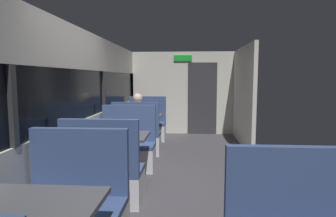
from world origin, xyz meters
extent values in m
cube|color=#423F44|center=(0.00, 0.00, -0.01)|extent=(3.30, 9.20, 0.02)
cube|color=beige|center=(-1.45, 0.00, 0.47)|extent=(0.08, 8.40, 0.95)
cube|color=beige|center=(-1.45, 0.00, 2.00)|extent=(0.08, 8.40, 0.60)
cube|color=black|center=(-1.46, 0.00, 1.32)|extent=(0.03, 8.40, 0.75)
cube|color=#2D2D30|center=(-1.43, -1.40, 1.32)|extent=(0.06, 0.08, 0.75)
cube|color=#2D2D30|center=(-1.43, 1.40, 1.32)|extent=(0.06, 0.08, 0.75)
cube|color=#2D2D30|center=(-1.43, 4.20, 1.32)|extent=(0.06, 0.08, 0.75)
cube|color=beige|center=(0.00, 4.20, 1.15)|extent=(2.90, 0.08, 2.30)
cube|color=#333338|center=(0.55, 4.15, 1.00)|extent=(0.80, 0.04, 2.00)
cube|color=green|center=(0.00, 4.14, 2.12)|extent=(0.50, 0.03, 0.16)
cube|color=beige|center=(1.45, 3.00, 1.15)|extent=(0.08, 2.40, 2.30)
cube|color=#4C4C51|center=(-0.89, -2.09, 0.72)|extent=(0.90, 0.70, 0.04)
cube|color=#384C7A|center=(-0.89, -1.43, 0.42)|extent=(0.95, 0.50, 0.06)
cube|color=#384C7A|center=(-0.89, -1.22, 0.78)|extent=(0.95, 0.08, 0.65)
cylinder|color=#9E9EA3|center=(-0.89, 0.25, 0.35)|extent=(0.10, 0.10, 0.70)
cube|color=#4C4C51|center=(-0.89, 0.25, 0.72)|extent=(0.90, 0.70, 0.04)
cube|color=silver|center=(-0.89, -0.41, 0.20)|extent=(0.95, 0.50, 0.39)
cube|color=#384C7A|center=(-0.89, -0.41, 0.42)|extent=(0.95, 0.50, 0.06)
cube|color=#384C7A|center=(-0.89, -0.62, 0.78)|extent=(0.95, 0.08, 0.65)
cube|color=silver|center=(-0.89, 0.91, 0.20)|extent=(0.95, 0.50, 0.39)
cube|color=#384C7A|center=(-0.89, 0.91, 0.42)|extent=(0.95, 0.50, 0.06)
cube|color=#384C7A|center=(-0.89, 1.12, 0.78)|extent=(0.95, 0.08, 0.65)
cylinder|color=#9E9EA3|center=(-0.89, 2.59, 0.35)|extent=(0.10, 0.10, 0.70)
cube|color=#4C4C51|center=(-0.89, 2.59, 0.72)|extent=(0.90, 0.70, 0.04)
cube|color=silver|center=(-0.89, 1.93, 0.20)|extent=(0.95, 0.50, 0.39)
cube|color=#384C7A|center=(-0.89, 1.93, 0.42)|extent=(0.95, 0.50, 0.06)
cube|color=#384C7A|center=(-0.89, 1.72, 0.78)|extent=(0.95, 0.08, 0.65)
cube|color=silver|center=(-0.89, 3.25, 0.20)|extent=(0.95, 0.50, 0.39)
cube|color=#384C7A|center=(-0.89, 3.25, 0.42)|extent=(0.95, 0.50, 0.06)
cube|color=#384C7A|center=(-0.89, 3.46, 0.78)|extent=(0.95, 0.08, 0.65)
cube|color=#384C7A|center=(0.89, -1.82, 0.78)|extent=(0.95, 0.08, 0.65)
cube|color=#26262D|center=(-0.89, 1.93, 0.23)|extent=(0.30, 0.36, 0.45)
cube|color=#99999E|center=(-0.89, 1.98, 0.75)|extent=(0.34, 0.22, 0.60)
sphere|color=beige|center=(-0.89, 2.00, 1.16)|extent=(0.20, 0.20, 0.20)
cylinder|color=#99999E|center=(-1.09, 2.16, 0.77)|extent=(0.07, 0.28, 0.07)
cylinder|color=#99999E|center=(-0.69, 2.16, 0.77)|extent=(0.07, 0.28, 0.07)
camera|label=1|loc=(0.14, -3.84, 1.58)|focal=30.46mm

